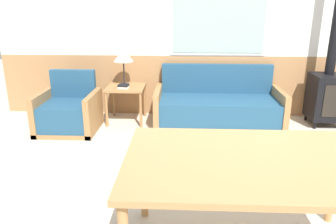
% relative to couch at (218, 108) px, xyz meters
% --- Properties ---
extents(ground_plane, '(16.00, 16.00, 0.00)m').
position_rel_couch_xyz_m(ground_plane, '(0.16, -2.16, -0.25)').
color(ground_plane, beige).
extents(wall_back, '(7.20, 0.09, 2.70)m').
position_rel_couch_xyz_m(wall_back, '(0.15, 0.47, 1.11)').
color(wall_back, '#AD7A4C').
rests_on(wall_back, ground_plane).
extents(couch, '(1.86, 0.83, 0.84)m').
position_rel_couch_xyz_m(couch, '(0.00, 0.00, 0.00)').
color(couch, '#9E7042').
rests_on(couch, ground_plane).
extents(armchair, '(0.81, 0.74, 0.81)m').
position_rel_couch_xyz_m(armchair, '(-2.13, -0.36, 0.00)').
color(armchair, '#9E7042').
rests_on(armchair, ground_plane).
extents(side_table, '(0.56, 0.56, 0.55)m').
position_rel_couch_xyz_m(side_table, '(-1.38, 0.04, 0.21)').
color(side_table, '#9E7042').
rests_on(side_table, ground_plane).
extents(table_lamp, '(0.29, 0.29, 0.54)m').
position_rel_couch_xyz_m(table_lamp, '(-1.41, 0.14, 0.73)').
color(table_lamp, '#262628').
rests_on(table_lamp, side_table).
extents(book_stack, '(0.16, 0.14, 0.06)m').
position_rel_couch_xyz_m(book_stack, '(-1.39, -0.06, 0.33)').
color(book_stack, white).
rests_on(book_stack, side_table).
extents(dining_table, '(1.65, 1.03, 0.77)m').
position_rel_couch_xyz_m(dining_table, '(-0.06, -2.77, 0.45)').
color(dining_table, '#B27F4C').
rests_on(dining_table, ground_plane).
extents(wood_stove, '(0.48, 0.48, 2.34)m').
position_rel_couch_xyz_m(wood_stove, '(1.59, 0.04, 0.35)').
color(wood_stove, black).
rests_on(wood_stove, ground_plane).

